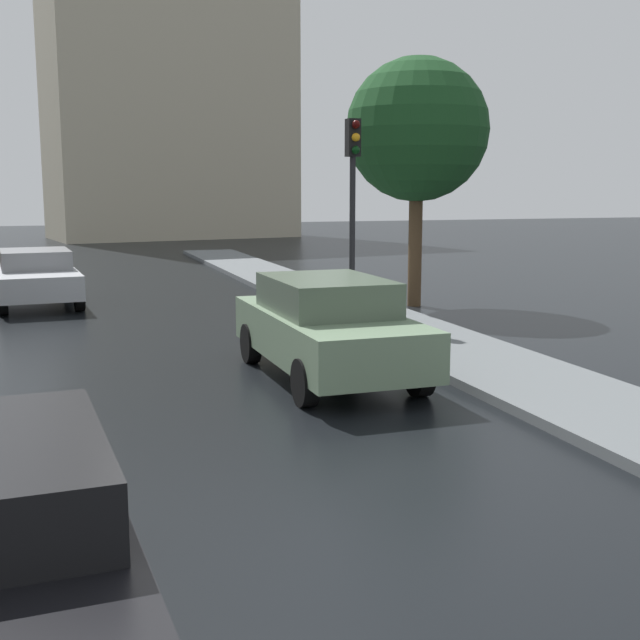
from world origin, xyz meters
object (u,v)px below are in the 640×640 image
object	(u,v)px
car_silver_near_kerb	(37,276)
traffic_light	(353,182)
car_green_mid_road	(327,326)
street_tree_near	(417,131)

from	to	relation	value
car_silver_near_kerb	traffic_light	xyz separation A→B (m)	(6.29, -5.57, 2.30)
car_silver_near_kerb	car_green_mid_road	bearing A→B (deg)	109.93
traffic_light	street_tree_near	world-z (taller)	street_tree_near
car_silver_near_kerb	street_tree_near	xyz separation A→B (m)	(8.86, -3.08, 3.53)
car_green_mid_road	street_tree_near	distance (m)	8.74
traffic_light	street_tree_near	size ratio (longest dim) A/B	0.69
car_silver_near_kerb	street_tree_near	size ratio (longest dim) A/B	0.72
car_silver_near_kerb	traffic_light	distance (m)	8.71
car_silver_near_kerb	traffic_light	size ratio (longest dim) A/B	1.05
car_green_mid_road	street_tree_near	xyz separation A→B (m)	(4.53, 6.64, 3.44)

